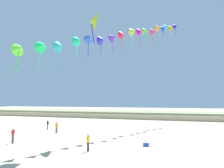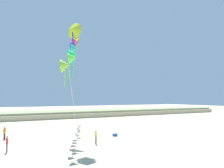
{
  "view_description": "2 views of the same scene",
  "coord_description": "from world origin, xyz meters",
  "px_view_note": "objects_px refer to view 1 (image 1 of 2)",
  "views": [
    {
      "loc": [
        6.32,
        -11.08,
        4.63
      ],
      "look_at": [
        -1.43,
        13.11,
        6.75
      ],
      "focal_mm": 32.0,
      "sensor_mm": 36.0,
      "label": 1
    },
    {
      "loc": [
        -13.37,
        -18.45,
        5.32
      ],
      "look_at": [
        2.02,
        8.32,
        7.06
      ],
      "focal_mm": 38.0,
      "sensor_mm": 36.0,
      "label": 2
    }
  ],
  "objects_px": {
    "person_near_left": "(57,126)",
    "person_mid_center": "(13,135)",
    "person_near_right": "(48,124)",
    "person_far_left": "(88,141)",
    "beach_cooler": "(146,144)",
    "large_kite_mid_trail": "(93,21)"
  },
  "relations": [
    {
      "from": "large_kite_mid_trail",
      "to": "beach_cooler",
      "type": "bearing_deg",
      "value": -2.01
    },
    {
      "from": "person_far_left",
      "to": "person_mid_center",
      "type": "bearing_deg",
      "value": 176.02
    },
    {
      "from": "beach_cooler",
      "to": "person_near_left",
      "type": "bearing_deg",
      "value": 161.83
    },
    {
      "from": "person_near_right",
      "to": "person_far_left",
      "type": "height_order",
      "value": "person_far_left"
    },
    {
      "from": "person_far_left",
      "to": "beach_cooler",
      "type": "xyz_separation_m",
      "value": [
        4.74,
        3.78,
        -0.71
      ]
    },
    {
      "from": "person_far_left",
      "to": "person_near_left",
      "type": "bearing_deg",
      "value": 136.7
    },
    {
      "from": "large_kite_mid_trail",
      "to": "beach_cooler",
      "type": "distance_m",
      "value": 15.03
    },
    {
      "from": "person_mid_center",
      "to": "person_far_left",
      "type": "height_order",
      "value": "person_mid_center"
    },
    {
      "from": "person_far_left",
      "to": "beach_cooler",
      "type": "relative_size",
      "value": 2.75
    },
    {
      "from": "person_near_right",
      "to": "beach_cooler",
      "type": "height_order",
      "value": "person_near_right"
    },
    {
      "from": "beach_cooler",
      "to": "person_mid_center",
      "type": "bearing_deg",
      "value": -167.3
    },
    {
      "from": "person_far_left",
      "to": "large_kite_mid_trail",
      "type": "xyz_separation_m",
      "value": [
        -1.35,
        4.0,
        13.03
      ]
    },
    {
      "from": "large_kite_mid_trail",
      "to": "person_mid_center",
      "type": "bearing_deg",
      "value": -156.86
    },
    {
      "from": "person_near_left",
      "to": "beach_cooler",
      "type": "distance_m",
      "value": 14.17
    },
    {
      "from": "person_near_right",
      "to": "person_near_left",
      "type": "bearing_deg",
      "value": -36.57
    },
    {
      "from": "person_near_right",
      "to": "large_kite_mid_trail",
      "type": "relative_size",
      "value": 0.4
    },
    {
      "from": "person_near_left",
      "to": "person_mid_center",
      "type": "distance_m",
      "value": 7.57
    },
    {
      "from": "person_near_left",
      "to": "beach_cooler",
      "type": "bearing_deg",
      "value": -18.17
    },
    {
      "from": "beach_cooler",
      "to": "person_near_right",
      "type": "bearing_deg",
      "value": 157.84
    },
    {
      "from": "person_near_right",
      "to": "person_far_left",
      "type": "bearing_deg",
      "value": -41.63
    },
    {
      "from": "person_near_left",
      "to": "large_kite_mid_trail",
      "type": "xyz_separation_m",
      "value": [
        7.34,
        -4.2,
        13.0
      ]
    },
    {
      "from": "person_mid_center",
      "to": "person_far_left",
      "type": "distance_m",
      "value": 9.23
    }
  ]
}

